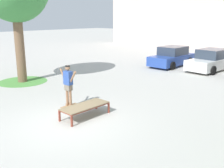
{
  "coord_description": "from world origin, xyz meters",
  "views": [
    {
      "loc": [
        6.98,
        -5.35,
        3.66
      ],
      "look_at": [
        -0.03,
        2.3,
        1.0
      ],
      "focal_mm": 41.87,
      "sensor_mm": 36.0,
      "label": 1
    }
  ],
  "objects_px": {
    "skate_box": "(85,106)",
    "car_white": "(211,61)",
    "skater": "(68,83)",
    "car_blue": "(172,57)",
    "skateboard": "(69,106)"
  },
  "relations": [
    {
      "from": "skateboard",
      "to": "car_white",
      "type": "xyz_separation_m",
      "value": [
        1.14,
        11.74,
        0.61
      ]
    },
    {
      "from": "skate_box",
      "to": "car_white",
      "type": "relative_size",
      "value": 0.44
    },
    {
      "from": "skate_box",
      "to": "skater",
      "type": "relative_size",
      "value": 1.12
    },
    {
      "from": "skate_box",
      "to": "car_white",
      "type": "height_order",
      "value": "car_white"
    },
    {
      "from": "car_blue",
      "to": "skater",
      "type": "bearing_deg",
      "value": -81.12
    },
    {
      "from": "skater",
      "to": "car_blue",
      "type": "bearing_deg",
      "value": 98.88
    },
    {
      "from": "skate_box",
      "to": "skateboard",
      "type": "relative_size",
      "value": 2.37
    },
    {
      "from": "skater",
      "to": "skateboard",
      "type": "bearing_deg",
      "value": -88.76
    },
    {
      "from": "skate_box",
      "to": "car_white",
      "type": "xyz_separation_m",
      "value": [
        -0.13,
        11.98,
        0.28
      ]
    },
    {
      "from": "skateboard",
      "to": "car_blue",
      "type": "bearing_deg",
      "value": 98.88
    },
    {
      "from": "skate_box",
      "to": "skateboard",
      "type": "bearing_deg",
      "value": 169.27
    },
    {
      "from": "skater",
      "to": "car_white",
      "type": "distance_m",
      "value": 11.8
    },
    {
      "from": "car_blue",
      "to": "skateboard",
      "type": "bearing_deg",
      "value": -81.12
    },
    {
      "from": "skateboard",
      "to": "car_blue",
      "type": "height_order",
      "value": "car_blue"
    },
    {
      "from": "car_white",
      "to": "car_blue",
      "type": "bearing_deg",
      "value": -173.41
    }
  ]
}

